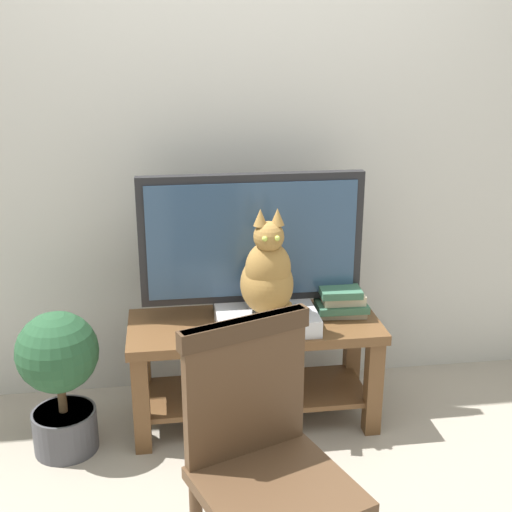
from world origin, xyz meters
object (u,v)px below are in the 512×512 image
(cat, at_px, (268,275))
(potted_plant, at_px, (60,374))
(tv, at_px, (252,243))
(wooden_chair, at_px, (263,452))
(book_stack, at_px, (341,301))
(tv_stand, at_px, (254,353))
(media_box, at_px, (267,320))

(cat, xyz_separation_m, potted_plant, (-0.88, -0.03, -0.38))
(tv, relative_size, wooden_chair, 1.06)
(tv, distance_m, wooden_chair, 1.13)
(wooden_chair, relative_size, book_stack, 3.99)
(book_stack, relative_size, potted_plant, 0.36)
(tv_stand, distance_m, potted_plant, 0.84)
(media_box, height_order, cat, cat)
(tv_stand, xyz_separation_m, wooden_chair, (-0.11, -1.00, 0.19))
(media_box, bearing_deg, tv, 106.56)
(media_box, distance_m, potted_plant, 0.89)
(media_box, height_order, potted_plant, potted_plant)
(cat, bearing_deg, wooden_chair, -99.77)
(wooden_chair, xyz_separation_m, book_stack, (0.51, 1.03, 0.03))
(book_stack, height_order, potted_plant, potted_plant)
(cat, bearing_deg, potted_plant, -177.85)
(tv, xyz_separation_m, potted_plant, (-0.83, -0.19, -0.47))
(tv_stand, height_order, tv, tv)
(media_box, bearing_deg, book_stack, 14.79)
(tv_stand, distance_m, tv, 0.50)
(tv, xyz_separation_m, book_stack, (0.40, -0.05, -0.27))
(media_box, bearing_deg, potted_plant, -176.90)
(wooden_chair, bearing_deg, tv, 84.00)
(book_stack, bearing_deg, media_box, -165.21)
(tv_stand, height_order, book_stack, book_stack)
(tv_stand, relative_size, wooden_chair, 1.21)
(cat, bearing_deg, media_box, 94.24)
(tv_stand, relative_size, cat, 2.36)
(cat, bearing_deg, book_stack, 17.00)
(cat, relative_size, potted_plant, 0.74)
(wooden_chair, bearing_deg, tv_stand, 83.53)
(wooden_chair, bearing_deg, book_stack, 63.59)
(cat, bearing_deg, tv_stand, 118.49)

